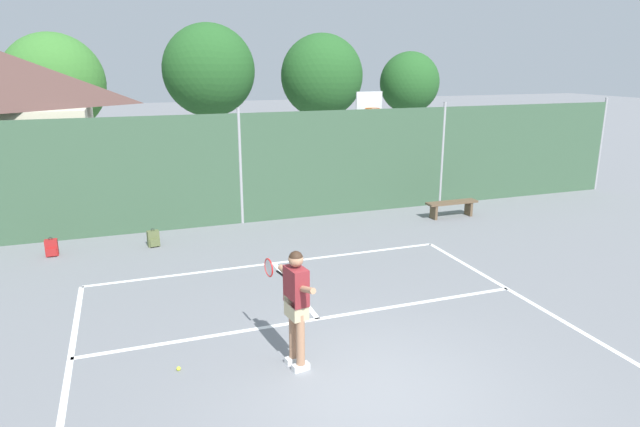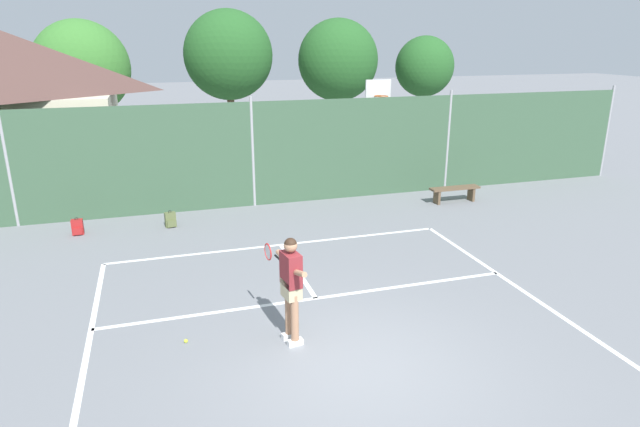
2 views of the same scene
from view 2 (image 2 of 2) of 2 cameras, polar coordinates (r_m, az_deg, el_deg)
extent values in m
plane|color=slate|center=(8.72, 4.37, -15.95)|extent=(120.00, 120.00, 0.00)
cube|color=white|center=(13.42, -4.16, -3.30)|extent=(8.20, 0.10, 0.01)
cube|color=white|center=(8.39, -24.46, -19.21)|extent=(0.10, 11.00, 0.01)
cube|color=white|center=(10.73, 25.64, -10.87)|extent=(0.10, 11.00, 0.01)
cube|color=white|center=(10.74, -0.46, -8.91)|extent=(8.20, 0.10, 0.01)
cube|color=white|center=(12.03, -2.49, -5.85)|extent=(0.10, 2.97, 0.01)
cube|color=#38563D|center=(16.28, -7.08, 6.14)|extent=(26.00, 0.05, 3.12)
cylinder|color=#99999E|center=(16.47, -29.99, 4.27)|extent=(0.09, 0.09, 3.27)
cylinder|color=#99999E|center=(16.27, -7.09, 6.40)|extent=(0.09, 0.09, 3.27)
cylinder|color=#99999E|center=(18.50, 13.30, 7.45)|extent=(0.09, 0.09, 3.27)
cylinder|color=#99999E|center=(22.46, 27.95, 7.64)|extent=(0.09, 0.09, 3.27)
cylinder|color=#284CB2|center=(19.06, 5.85, 7.79)|extent=(0.12, 0.12, 3.05)
cube|color=white|center=(18.74, 6.14, 12.93)|extent=(0.90, 0.06, 0.60)
torus|color=#D85919|center=(18.51, 6.45, 12.18)|extent=(0.48, 0.48, 0.02)
cube|color=beige|center=(20.11, -29.49, 6.31)|extent=(6.28, 4.71, 3.20)
pyramid|color=#513833|center=(19.86, -30.65, 13.59)|extent=(6.79, 5.09, 1.96)
cylinder|color=brown|center=(27.83, -23.08, 8.33)|extent=(0.36, 0.36, 1.78)
ellipsoid|color=#38752D|center=(27.57, -23.78, 13.84)|extent=(4.25, 3.82, 4.25)
cylinder|color=brown|center=(27.89, -9.29, 10.05)|extent=(0.36, 0.36, 2.27)
ellipsoid|color=#235623|center=(27.65, -9.61, 16.12)|extent=(4.28, 3.85, 4.28)
cylinder|color=brown|center=(29.20, 1.87, 10.37)|extent=(0.36, 0.36, 2.03)
ellipsoid|color=#235623|center=(28.96, 1.92, 15.83)|extent=(4.15, 3.73, 4.15)
cylinder|color=brown|center=(31.15, 10.69, 10.57)|extent=(0.36, 0.36, 2.04)
ellipsoid|color=#235623|center=(30.94, 10.95, 14.95)|extent=(3.22, 2.90, 3.22)
cube|color=silver|center=(9.25, -2.63, -13.37)|extent=(0.28, 0.16, 0.10)
cube|color=silver|center=(9.44, -3.24, -12.69)|extent=(0.28, 0.16, 0.10)
cylinder|color=#A37556|center=(9.02, -2.67, -10.87)|extent=(0.13, 0.13, 0.82)
cylinder|color=#A37556|center=(9.21, -3.29, -10.22)|extent=(0.13, 0.13, 0.82)
cube|color=tan|center=(8.90, -3.04, -7.89)|extent=(0.30, 0.40, 0.32)
cube|color=maroon|center=(8.76, -3.07, -5.88)|extent=(0.30, 0.43, 0.56)
sphere|color=#A37556|center=(8.60, -3.12, -3.38)|extent=(0.22, 0.22, 0.22)
sphere|color=black|center=(8.59, -3.12, -3.26)|extent=(0.21, 0.21, 0.21)
cylinder|color=#A37556|center=(8.88, -3.75, -4.85)|extent=(0.18, 0.56, 0.17)
cylinder|color=#A37556|center=(8.50, -2.32, -6.26)|extent=(0.17, 0.51, 0.22)
cylinder|color=black|center=(9.06, -4.39, -4.73)|extent=(0.09, 0.30, 0.04)
torus|color=red|center=(9.34, -5.50, -4.03)|extent=(0.07, 0.30, 0.30)
cylinder|color=silver|center=(9.34, -5.50, -4.03)|extent=(0.05, 0.26, 0.26)
sphere|color=#CCE033|center=(9.57, -13.94, -12.88)|extent=(0.07, 0.07, 0.07)
cube|color=maroon|center=(15.38, -24.16, -1.30)|extent=(0.28, 0.19, 0.40)
cube|color=maroon|center=(15.29, -24.15, -1.73)|extent=(0.23, 0.07, 0.18)
torus|color=black|center=(15.31, -24.26, -0.53)|extent=(0.09, 0.02, 0.09)
cube|color=#566038|center=(15.15, -15.47, -0.63)|extent=(0.31, 0.22, 0.40)
cube|color=#566038|center=(15.06, -15.35, -1.04)|extent=(0.23, 0.10, 0.18)
torus|color=black|center=(15.08, -15.54, 0.17)|extent=(0.09, 0.03, 0.09)
cube|color=brown|center=(17.26, 14.00, 2.61)|extent=(1.60, 0.36, 0.06)
cube|color=brown|center=(17.02, 12.21, 1.75)|extent=(0.08, 0.32, 0.45)
cube|color=brown|center=(17.63, 15.63, 2.04)|extent=(0.08, 0.32, 0.45)
camera|label=1|loc=(0.80, -36.43, -14.27)|focal=30.92mm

